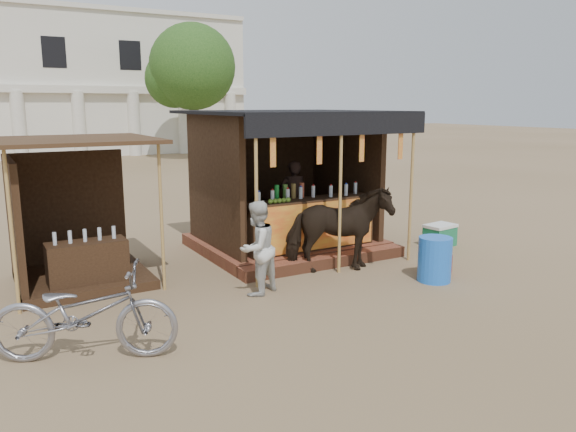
{
  "coord_description": "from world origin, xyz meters",
  "views": [
    {
      "loc": [
        -4.47,
        -6.23,
        2.9
      ],
      "look_at": [
        0.0,
        1.6,
        1.1
      ],
      "focal_mm": 35.0,
      "sensor_mm": 36.0,
      "label": 1
    }
  ],
  "objects": [
    {
      "name": "red_crate",
      "position": [
        2.5,
        0.72,
        0.16
      ],
      "size": [
        0.45,
        0.49,
        0.31
      ],
      "primitive_type": "cube",
      "rotation": [
        0.0,
        0.0,
        0.22
      ],
      "color": "maroon",
      "rests_on": "ground"
    },
    {
      "name": "main_stall",
      "position": [
        1.01,
        3.36,
        1.02
      ],
      "size": [
        3.6,
        3.61,
        2.78
      ],
      "color": "brown",
      "rests_on": "ground"
    },
    {
      "name": "cow",
      "position": [
        1.01,
        1.6,
        0.76
      ],
      "size": [
        1.96,
        1.32,
        1.51
      ],
      "primitive_type": "imported",
      "rotation": [
        0.0,
        0.0,
        1.26
      ],
      "color": "black",
      "rests_on": "ground"
    },
    {
      "name": "background_building",
      "position": [
        -2.0,
        29.94,
        3.98
      ],
      "size": [
        26.0,
        7.45,
        8.18
      ],
      "color": "silver",
      "rests_on": "ground"
    },
    {
      "name": "tree",
      "position": [
        5.81,
        22.14,
        4.63
      ],
      "size": [
        4.5,
        4.4,
        7.0
      ],
      "color": "#382314",
      "rests_on": "ground"
    },
    {
      "name": "bystander",
      "position": [
        -0.75,
        1.25,
        0.73
      ],
      "size": [
        0.88,
        0.81,
        1.46
      ],
      "primitive_type": "imported",
      "rotation": [
        0.0,
        0.0,
        3.59
      ],
      "color": "beige",
      "rests_on": "ground"
    },
    {
      "name": "cooler",
      "position": [
        3.89,
        2.05,
        0.23
      ],
      "size": [
        0.7,
        0.53,
        0.46
      ],
      "color": "#197045",
      "rests_on": "ground"
    },
    {
      "name": "motorbike",
      "position": [
        -3.49,
        0.18,
        0.55
      ],
      "size": [
        2.21,
        1.51,
        1.1
      ],
      "primitive_type": "imported",
      "rotation": [
        0.0,
        0.0,
        1.15
      ],
      "color": "gray",
      "rests_on": "ground"
    },
    {
      "name": "ground",
      "position": [
        0.0,
        0.0,
        0.0
      ],
      "size": [
        120.0,
        120.0,
        0.0
      ],
      "primitive_type": "plane",
      "color": "#846B4C",
      "rests_on": "ground"
    },
    {
      "name": "secondary_stall",
      "position": [
        -3.17,
        3.24,
        0.85
      ],
      "size": [
        2.4,
        2.4,
        2.38
      ],
      "color": "#392515",
      "rests_on": "ground"
    },
    {
      "name": "blue_barrel",
      "position": [
        2.1,
        0.36,
        0.37
      ],
      "size": [
        0.66,
        0.66,
        0.75
      ],
      "primitive_type": "cylinder",
      "rotation": [
        0.0,
        0.0,
        0.22
      ],
      "color": "blue",
      "rests_on": "ground"
    }
  ]
}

